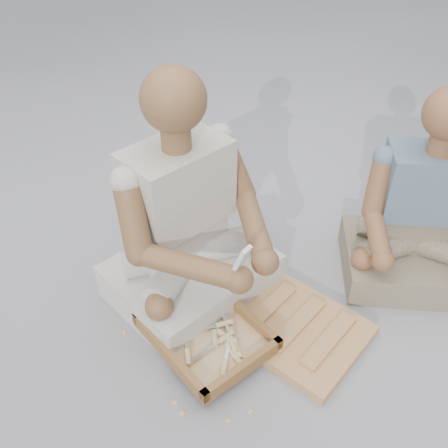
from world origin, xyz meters
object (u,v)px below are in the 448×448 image
Objects in this scene: tool_tray at (206,333)px; carved_panel at (283,321)px; companion at (420,221)px; craftsman at (188,229)px.

carved_panel is at bearing 52.80° from tool_tray.
companion reaches higher than tool_tray.
companion is (0.50, 0.87, 0.23)m from tool_tray.
tool_tray is 1.03m from companion.
tool_tray is at bearing -127.20° from carved_panel.
craftsman is at bearing 11.50° from companion.
craftsman reaches higher than tool_tray.
tool_tray is at bearing 29.63° from companion.
craftsman is at bearing 139.41° from tool_tray.
craftsman is (-0.44, -0.06, 0.32)m from carved_panel.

